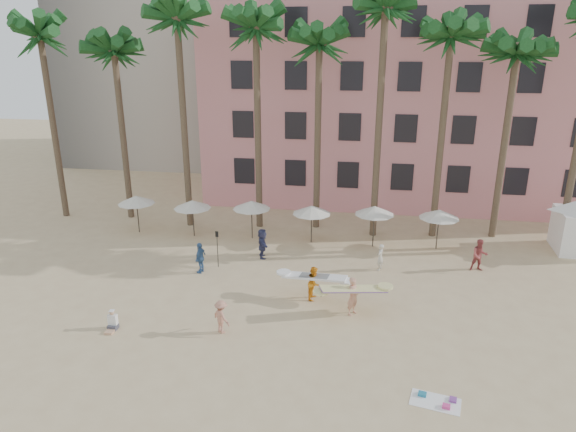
{
  "coord_description": "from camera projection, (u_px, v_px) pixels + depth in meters",
  "views": [
    {
      "loc": [
        2.39,
        -18.77,
        12.63
      ],
      "look_at": [
        -1.52,
        6.0,
        4.0
      ],
      "focal_mm": 32.0,
      "sensor_mm": 36.0,
      "label": 1
    }
  ],
  "objects": [
    {
      "name": "carrier_white",
      "position": [
        314.0,
        282.0,
        26.14
      ],
      "size": [
        3.37,
        1.27,
        1.76
      ],
      "color": "orange",
      "rests_on": "ground"
    },
    {
      "name": "umbrella_row",
      "position": [
        281.0,
        207.0,
        33.35
      ],
      "size": [
        22.5,
        2.7,
        2.73
      ],
      "color": "#332B23",
      "rests_on": "ground"
    },
    {
      "name": "beach_towel",
      "position": [
        437.0,
        401.0,
        18.88
      ],
      "size": [
        1.97,
        1.36,
        0.14
      ],
      "color": "white",
      "rests_on": "ground"
    },
    {
      "name": "seated_man",
      "position": [
        112.0,
        323.0,
        23.52
      ],
      "size": [
        0.42,
        0.72,
        0.94
      ],
      "color": "#3F3F4C",
      "rests_on": "ground"
    },
    {
      "name": "beachgoers",
      "position": [
        307.0,
        260.0,
        28.78
      ],
      "size": [
        16.52,
        10.06,
        1.9
      ],
      "color": "tan",
      "rests_on": "ground"
    },
    {
      "name": "palm_row",
      "position": [
        343.0,
        34.0,
        31.7
      ],
      "size": [
        44.4,
        5.4,
        16.3
      ],
      "color": "brown",
      "rests_on": "ground"
    },
    {
      "name": "pink_hotel",
      "position": [
        427.0,
        99.0,
        42.64
      ],
      "size": [
        35.0,
        14.0,
        16.0
      ],
      "primitive_type": "cube",
      "color": "pink",
      "rests_on": "ground"
    },
    {
      "name": "ground",
      "position": [
        301.0,
        351.0,
        21.99
      ],
      "size": [
        120.0,
        120.0,
        0.0
      ],
      "primitive_type": "plane",
      "color": "#D1B789",
      "rests_on": "ground"
    },
    {
      "name": "carrier_yellow",
      "position": [
        353.0,
        294.0,
        24.6
      ],
      "size": [
        3.28,
        1.76,
        1.92
      ],
      "color": "tan",
      "rests_on": "ground"
    },
    {
      "name": "paddle",
      "position": [
        217.0,
        245.0,
        29.67
      ],
      "size": [
        0.18,
        0.04,
        2.23
      ],
      "color": "black",
      "rests_on": "ground"
    }
  ]
}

